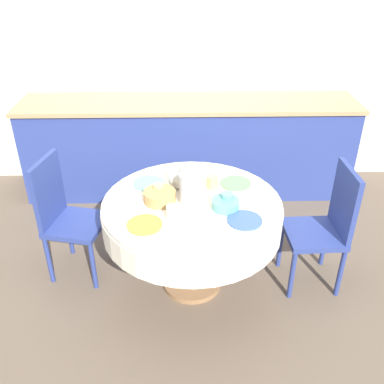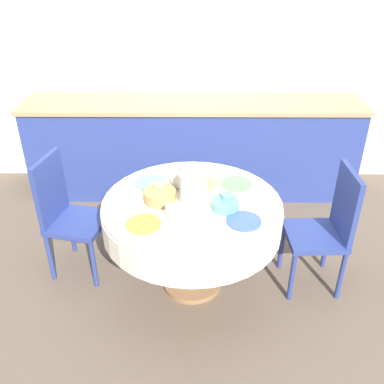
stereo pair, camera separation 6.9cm
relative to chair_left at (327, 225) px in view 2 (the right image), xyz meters
name	(u,v)px [view 2 (the right image)]	position (x,y,z in m)	size (l,w,h in m)	color
ground_plane	(192,284)	(-0.96, -0.04, -0.52)	(12.00, 12.00, 0.00)	brown
wall_back	(193,55)	(-0.96, 1.78, 0.78)	(7.00, 0.05, 2.60)	silver
kitchen_counter	(193,147)	(-0.96, 1.44, -0.05)	(3.24, 0.64, 0.95)	navy
dining_table	(192,217)	(-0.96, -0.04, 0.09)	(1.24, 1.24, 0.74)	olive
chair_left	(327,225)	(0.00, 0.00, 0.00)	(0.41, 0.41, 0.96)	navy
chair_right	(66,211)	(-1.91, 0.17, 0.00)	(0.48, 0.48, 0.96)	navy
plate_near_left	(144,224)	(-1.27, -0.31, 0.22)	(0.22, 0.22, 0.01)	orange
cup_near_left	(172,213)	(-1.09, -0.24, 0.26)	(0.08, 0.08, 0.09)	white
plate_near_right	(244,221)	(-0.64, -0.27, 0.22)	(0.22, 0.22, 0.01)	#3856AD
cup_near_right	(227,200)	(-0.73, -0.09, 0.26)	(0.08, 0.08, 0.09)	#5BA39E
plate_far_left	(150,182)	(-1.28, 0.22, 0.22)	(0.22, 0.22, 0.01)	#60BCB7
cup_far_left	(159,191)	(-1.19, 0.04, 0.26)	(0.08, 0.08, 0.09)	#DBB766
plate_far_right	(237,184)	(-0.64, 0.20, 0.22)	(0.22, 0.22, 0.01)	#5BA85B
cup_far_right	(213,183)	(-0.81, 0.15, 0.26)	(0.08, 0.08, 0.09)	#DBB766
coffee_carafe	(189,186)	(-0.99, -0.04, 0.34)	(0.12, 0.12, 0.30)	#B2B2B7
teapot	(180,178)	(-1.05, 0.15, 0.30)	(0.22, 0.16, 0.20)	silver
bread_basket	(160,196)	(-1.18, -0.02, 0.25)	(0.22, 0.22, 0.08)	#AD844C
fruit_bowl	(225,205)	(-0.74, -0.12, 0.25)	(0.18, 0.18, 0.06)	#569993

